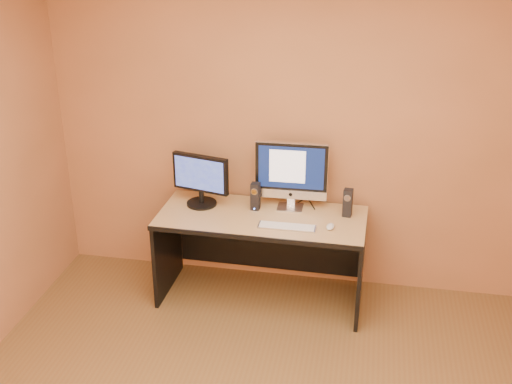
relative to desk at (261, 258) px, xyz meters
The scene contains 10 objects.
walls 1.88m from the desk, 80.98° to the right, with size 4.00×4.00×2.60m, color #AC6D45, non-canonical shape.
desk is the anchor object (origin of this frame).
imac 0.69m from the desk, 43.37° to the left, with size 0.56×0.21×0.54m, color silver, non-canonical shape.
second_monitor 0.77m from the desk, 166.69° to the left, with size 0.47×0.24×0.41m, color black, non-canonical shape.
speaker_left 0.49m from the desk, 120.83° to the left, with size 0.07×0.07×0.22m, color black, non-canonical shape.
speaker_right 0.80m from the desk, 11.23° to the left, with size 0.07×0.07×0.22m, color black, non-canonical shape.
keyboard 0.46m from the desk, 35.64° to the right, with size 0.42×0.11×0.02m, color #B7B7BC.
mouse 0.66m from the desk, 12.09° to the right, with size 0.06×0.10×0.04m, color silver.
cable_a 0.58m from the desk, 39.50° to the left, with size 0.01×0.01×0.22m, color black.
cable_b 0.54m from the desk, 50.11° to the left, with size 0.01×0.01×0.18m, color black.
Camera 1 is at (0.50, -2.68, 2.87)m, focal length 45.00 mm.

